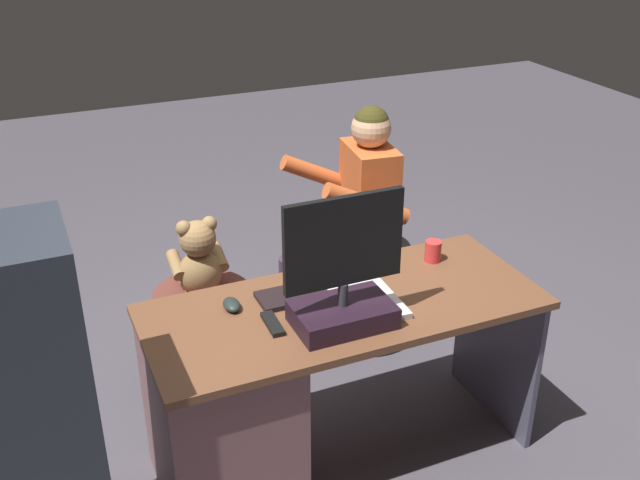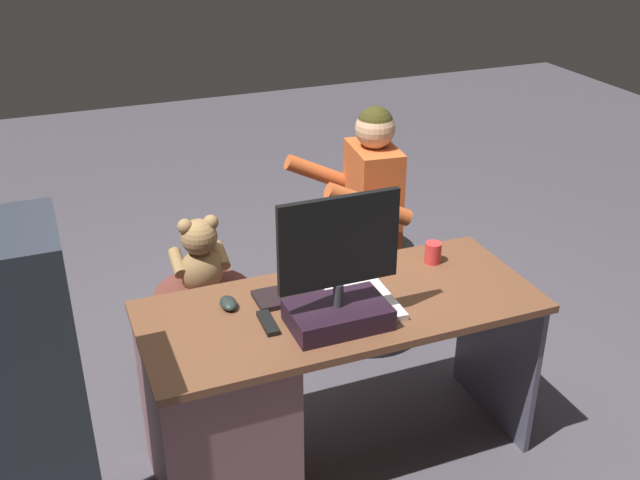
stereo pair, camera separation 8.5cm
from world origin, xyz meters
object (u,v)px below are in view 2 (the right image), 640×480
object	(u,v)px
keyboard	(310,291)
cup	(433,253)
computer_mouse	(228,303)
desk	(246,400)
person	(356,209)
tv_remote	(268,323)
monitor	(338,287)
teddy_bear	(200,257)
office_chair_teddy	(206,326)
visitor_chair	(370,283)

from	to	relation	value
keyboard	cup	world-z (taller)	cup
computer_mouse	cup	world-z (taller)	cup
desk	person	xyz separation A→B (m)	(-0.79, -0.79, 0.31)
computer_mouse	tv_remote	size ratio (longest dim) A/B	0.64
monitor	teddy_bear	bearing A→B (deg)	-70.43
office_chair_teddy	person	distance (m)	0.88
cup	office_chair_teddy	xyz separation A→B (m)	(0.83, -0.54, -0.48)
computer_mouse	person	bearing A→B (deg)	-140.50
cup	teddy_bear	world-z (taller)	teddy_bear
keyboard	office_chair_teddy	world-z (taller)	keyboard
tv_remote	person	distance (m)	1.09
keyboard	person	xyz separation A→B (m)	(-0.49, -0.68, -0.03)
computer_mouse	teddy_bear	bearing A→B (deg)	-92.83
tv_remote	person	bearing A→B (deg)	-128.62
tv_remote	office_chair_teddy	distance (m)	0.86
monitor	person	size ratio (longest dim) A/B	0.41
computer_mouse	office_chair_teddy	bearing A→B (deg)	-92.89
desk	office_chair_teddy	world-z (taller)	desk
desk	visitor_chair	bearing A→B (deg)	-137.83
tv_remote	office_chair_teddy	xyz separation A→B (m)	(0.07, -0.74, -0.45)
cup	visitor_chair	bearing A→B (deg)	-93.34
monitor	teddy_bear	distance (m)	0.91
cup	person	xyz separation A→B (m)	(0.05, -0.63, -0.07)
tv_remote	office_chair_teddy	bearing A→B (deg)	-82.80
desk	keyboard	bearing A→B (deg)	-159.71
cup	keyboard	bearing A→B (deg)	4.93
desk	monitor	distance (m)	0.58
computer_mouse	visitor_chair	bearing A→B (deg)	-143.01
tv_remote	visitor_chair	xyz separation A→B (m)	(-0.80, -0.84, -0.46)
desk	cup	world-z (taller)	cup
desk	office_chair_teddy	xyz separation A→B (m)	(-0.02, -0.70, -0.11)
office_chair_teddy	visitor_chair	world-z (taller)	same
monitor	keyboard	xyz separation A→B (m)	(0.01, -0.23, -0.14)
desk	monitor	size ratio (longest dim) A/B	3.03
monitor	tv_remote	distance (m)	0.28
keyboard	cup	xyz separation A→B (m)	(-0.55, -0.05, 0.03)
visitor_chair	cup	bearing A→B (deg)	86.66
computer_mouse	tv_remote	distance (m)	0.19
person	computer_mouse	bearing A→B (deg)	39.50
keyboard	teddy_bear	size ratio (longest dim) A/B	1.18
desk	tv_remote	xyz separation A→B (m)	(-0.09, 0.04, 0.34)
teddy_bear	desk	bearing A→B (deg)	88.55
cup	computer_mouse	bearing A→B (deg)	2.09
office_chair_teddy	computer_mouse	bearing A→B (deg)	87.11
keyboard	desk	bearing A→B (deg)	20.29
person	office_chair_teddy	bearing A→B (deg)	6.67
monitor	visitor_chair	size ratio (longest dim) A/B	0.88
monitor	keyboard	distance (m)	0.27
teddy_bear	person	world-z (taller)	person
visitor_chair	keyboard	bearing A→B (deg)	49.74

